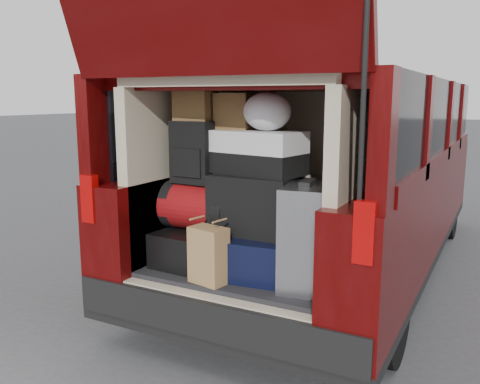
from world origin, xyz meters
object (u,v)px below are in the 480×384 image
object	(u,v)px
red_duffel	(200,207)
twotone_duffel	(255,152)
kraft_bag	(209,255)
black_soft_case	(254,204)
black_hardshell	(198,245)
navy_hardshell	(256,252)
silver_roller	(306,237)
backpack	(194,152)

from	to	relation	value
red_duffel	twotone_duffel	distance (m)	0.53
kraft_bag	black_soft_case	distance (m)	0.43
black_hardshell	red_duffel	size ratio (longest dim) A/B	1.20
twotone_duffel	navy_hardshell	bearing A→B (deg)	-48.89
silver_roller	backpack	distance (m)	0.94
red_duffel	black_soft_case	xyz separation A→B (m)	(0.39, 0.01, 0.05)
kraft_bag	backpack	size ratio (longest dim) A/B	0.84
navy_hardshell	silver_roller	size ratio (longest dim) A/B	0.95
black_hardshell	red_duffel	world-z (taller)	red_duffel
navy_hardshell	backpack	distance (m)	0.76
navy_hardshell	kraft_bag	bearing A→B (deg)	-123.22
navy_hardshell	twotone_duffel	bearing A→B (deg)	115.19
navy_hardshell	black_soft_case	xyz separation A→B (m)	(-0.02, -0.01, 0.31)
kraft_bag	twotone_duffel	bearing A→B (deg)	83.18
black_hardshell	kraft_bag	bearing A→B (deg)	-45.41
silver_roller	navy_hardshell	bearing A→B (deg)	156.20
navy_hardshell	silver_roller	distance (m)	0.42
black_hardshell	black_soft_case	bearing A→B (deg)	4.35
red_duffel	twotone_duffel	size ratio (longest dim) A/B	0.79
twotone_duffel	red_duffel	bearing A→B (deg)	-159.29
kraft_bag	black_soft_case	size ratio (longest dim) A/B	0.66
red_duffel	twotone_duffel	bearing A→B (deg)	9.64
navy_hardshell	black_soft_case	size ratio (longest dim) A/B	1.11
black_hardshell	backpack	size ratio (longest dim) A/B	1.41
kraft_bag	twotone_duffel	distance (m)	0.70
twotone_duffel	backpack	bearing A→B (deg)	-161.35
silver_roller	black_soft_case	distance (m)	0.42
twotone_duffel	kraft_bag	bearing A→B (deg)	-98.53
kraft_bag	black_soft_case	xyz separation A→B (m)	(0.14, 0.31, 0.26)
navy_hardshell	twotone_duffel	xyz separation A→B (m)	(-0.04, 0.06, 0.63)
kraft_bag	red_duffel	bearing A→B (deg)	140.93
black_soft_case	twotone_duffel	distance (m)	0.33
kraft_bag	red_duffel	xyz separation A→B (m)	(-0.25, 0.30, 0.21)
kraft_bag	red_duffel	world-z (taller)	red_duffel
black_hardshell	black_soft_case	size ratio (longest dim) A/B	1.11
kraft_bag	twotone_duffel	size ratio (longest dim) A/B	0.57
backpack	navy_hardshell	bearing A→B (deg)	2.81
black_hardshell	red_duffel	distance (m)	0.27
black_hardshell	navy_hardshell	world-z (taller)	navy_hardshell
silver_roller	black_soft_case	xyz separation A→B (m)	(-0.39, 0.10, 0.13)
kraft_bag	backpack	world-z (taller)	backpack
black_hardshell	backpack	xyz separation A→B (m)	(-0.03, 0.01, 0.63)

